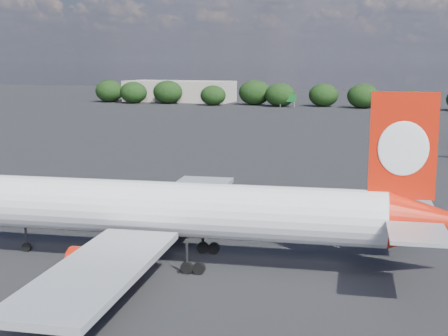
% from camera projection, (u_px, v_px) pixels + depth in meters
% --- Properties ---
extents(ground, '(500.00, 500.00, 0.00)m').
position_uv_depth(ground, '(228.00, 163.00, 99.68)').
color(ground, black).
rests_on(ground, ground).
extents(qantas_airliner, '(42.96, 40.95, 14.02)m').
position_uv_depth(qantas_airliner, '(192.00, 212.00, 50.06)').
color(qantas_airliner, white).
rests_on(qantas_airliner, ground).
extents(terminal_building, '(42.00, 16.00, 8.00)m').
position_uv_depth(terminal_building, '(179.00, 91.00, 242.83)').
color(terminal_building, '#A0968A').
rests_on(terminal_building, ground).
extents(highway_sign, '(6.00, 0.30, 4.50)m').
position_uv_depth(highway_sign, '(287.00, 98.00, 212.90)').
color(highway_sign, '#125D21').
rests_on(highway_sign, ground).
extents(billboard_yellow, '(5.00, 0.30, 5.50)m').
position_uv_depth(billboard_yellow, '(379.00, 97.00, 208.65)').
color(billboard_yellow, yellow).
rests_on(billboard_yellow, ground).
extents(horizon_treeline, '(206.63, 16.08, 9.19)m').
position_uv_depth(horizon_treeline, '(344.00, 96.00, 210.61)').
color(horizon_treeline, black).
rests_on(horizon_treeline, ground).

